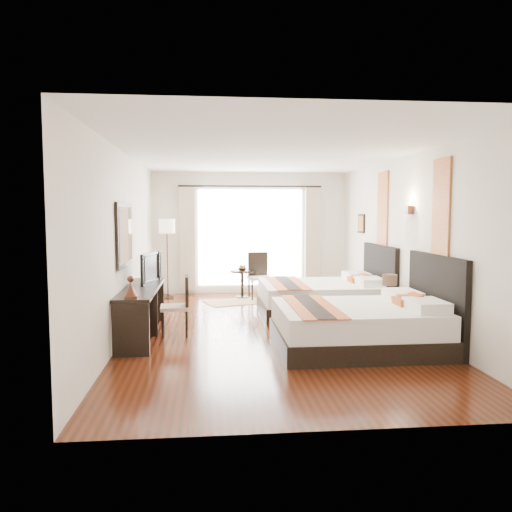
{
  "coord_description": "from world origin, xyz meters",
  "views": [
    {
      "loc": [
        -0.98,
        -7.82,
        1.88
      ],
      "look_at": [
        -0.18,
        0.45,
        1.15
      ],
      "focal_mm": 35.0,
      "sensor_mm": 36.0,
      "label": 1
    }
  ],
  "objects": [
    {
      "name": "nightstand",
      "position": [
        1.99,
        -0.18,
        0.24
      ],
      "size": [
        0.4,
        0.5,
        0.48
      ],
      "primitive_type": "cube",
      "color": "black",
      "rests_on": "floor"
    },
    {
      "name": "side_table",
      "position": [
        -0.24,
        3.06,
        0.31
      ],
      "size": [
        0.53,
        0.53,
        0.61
      ],
      "primitive_type": "cylinder",
      "color": "black",
      "rests_on": "floor"
    },
    {
      "name": "wall_desk",
      "position": [
        -2.25,
        0.0,
        1.4
      ],
      "size": [
        0.01,
        7.5,
        2.8
      ],
      "primitive_type": "cube",
      "color": "silver",
      "rests_on": "floor"
    },
    {
      "name": "sheer_curtain",
      "position": [
        0.0,
        3.67,
        1.3
      ],
      "size": [
        2.3,
        0.02,
        2.1
      ],
      "primitive_type": "cube",
      "color": "white",
      "rests_on": "wall_window"
    },
    {
      "name": "wall_entry",
      "position": [
        0.0,
        -3.75,
        1.4
      ],
      "size": [
        4.5,
        0.01,
        2.8
      ],
      "primitive_type": "cube",
      "color": "silver",
      "rests_on": "floor"
    },
    {
      "name": "wall_sconce",
      "position": [
        2.19,
        -0.18,
        1.92
      ],
      "size": [
        0.1,
        0.14,
        0.14
      ],
      "primitive_type": "cube",
      "color": "#3F2216",
      "rests_on": "wall_headboard"
    },
    {
      "name": "table_lamp",
      "position": [
        1.96,
        -0.03,
        0.76
      ],
      "size": [
        0.24,
        0.24,
        0.38
      ],
      "color": "black",
      "rests_on": "nightstand"
    },
    {
      "name": "bronze_figurine",
      "position": [
        -1.99,
        -1.25,
        0.89
      ],
      "size": [
        0.23,
        0.23,
        0.26
      ],
      "primitive_type": null,
      "rotation": [
        0.0,
        0.0,
        0.42
      ],
      "color": "#3F2216",
      "rests_on": "console_desk"
    },
    {
      "name": "television",
      "position": [
        -1.97,
        0.21,
        1.0
      ],
      "size": [
        0.31,
        0.86,
        0.49
      ],
      "primitive_type": "imported",
      "rotation": [
        0.0,
        0.0,
        1.34
      ],
      "color": "black",
      "rests_on": "console_desk"
    },
    {
      "name": "drape_left",
      "position": [
        -1.45,
        3.63,
        1.28
      ],
      "size": [
        0.35,
        0.14,
        2.35
      ],
      "primitive_type": "cube",
      "color": "#B7A98E",
      "rests_on": "floor"
    },
    {
      "name": "bed_near",
      "position": [
        1.16,
        -1.19,
        0.33
      ],
      "size": [
        2.29,
        1.78,
        1.29
      ],
      "color": "black",
      "rests_on": "floor"
    },
    {
      "name": "wall_window",
      "position": [
        0.0,
        3.75,
        1.4
      ],
      "size": [
        4.5,
        0.01,
        2.8
      ],
      "primitive_type": "cube",
      "color": "silver",
      "rests_on": "floor"
    },
    {
      "name": "art_panel_near",
      "position": [
        2.23,
        -1.19,
        1.95
      ],
      "size": [
        0.03,
        0.5,
        1.35
      ],
      "primitive_type": "cube",
      "color": "maroon",
      "rests_on": "wall_headboard"
    },
    {
      "name": "console_desk",
      "position": [
        -1.99,
        -0.25,
        0.38
      ],
      "size": [
        0.5,
        2.2,
        0.76
      ],
      "primitive_type": "cube",
      "color": "black",
      "rests_on": "floor"
    },
    {
      "name": "vase",
      "position": [
        2.0,
        -0.37,
        0.56
      ],
      "size": [
        0.14,
        0.14,
        0.12
      ],
      "primitive_type": "imported",
      "rotation": [
        0.0,
        0.0,
        0.26
      ],
      "color": "black",
      "rests_on": "nightstand"
    },
    {
      "name": "floor",
      "position": [
        0.0,
        0.0,
        -0.01
      ],
      "size": [
        4.5,
        7.5,
        0.01
      ],
      "primitive_type": "cube",
      "color": "#321509",
      "rests_on": "ground"
    },
    {
      "name": "mirror_frame",
      "position": [
        -2.22,
        -0.25,
        1.55
      ],
      "size": [
        0.04,
        1.25,
        0.95
      ],
      "primitive_type": "cube",
      "color": "black",
      "rests_on": "wall_desk"
    },
    {
      "name": "jute_rug",
      "position": [
        -0.45,
        2.51,
        0.01
      ],
      "size": [
        1.35,
        1.12,
        0.01
      ],
      "primitive_type": "cube",
      "rotation": [
        0.0,
        0.0,
        0.33
      ],
      "color": "tan",
      "rests_on": "floor"
    },
    {
      "name": "window_chair",
      "position": [
        0.13,
        2.89,
        0.31
      ],
      "size": [
        0.51,
        0.51,
        1.01
      ],
      "rotation": [
        0.0,
        0.0,
        -1.48
      ],
      "color": "beige",
      "rests_on": "floor"
    },
    {
      "name": "wall_headboard",
      "position": [
        2.25,
        0.0,
        1.4
      ],
      "size": [
        0.01,
        7.5,
        2.8
      ],
      "primitive_type": "cube",
      "color": "silver",
      "rests_on": "floor"
    },
    {
      "name": "floor_lamp",
      "position": [
        -1.87,
        3.17,
        1.47
      ],
      "size": [
        0.35,
        0.35,
        1.74
      ],
      "color": "black",
      "rests_on": "floor"
    },
    {
      "name": "bed_far",
      "position": [
        1.18,
        1.13,
        0.33
      ],
      "size": [
        2.26,
        1.77,
        1.28
      ],
      "color": "black",
      "rests_on": "floor"
    },
    {
      "name": "art_panel_far",
      "position": [
        2.23,
        1.13,
        1.95
      ],
      "size": [
        0.03,
        0.5,
        1.35
      ],
      "primitive_type": "cube",
      "color": "maroon",
      "rests_on": "wall_headboard"
    },
    {
      "name": "mirror_glass",
      "position": [
        -2.19,
        -0.25,
        1.55
      ],
      "size": [
        0.01,
        1.12,
        0.82
      ],
      "primitive_type": "cube",
      "color": "white",
      "rests_on": "mirror_frame"
    },
    {
      "name": "desk_chair",
      "position": [
        -1.48,
        -0.18,
        0.28
      ],
      "size": [
        0.45,
        0.45,
        0.91
      ],
      "rotation": [
        0.0,
        0.0,
        3.2
      ],
      "color": "beige",
      "rests_on": "floor"
    },
    {
      "name": "fruit_bowl",
      "position": [
        -0.23,
        3.06,
        0.64
      ],
      "size": [
        0.23,
        0.23,
        0.05
      ],
      "primitive_type": "imported",
      "rotation": [
        0.0,
        0.0,
        -0.1
      ],
      "color": "#482A19",
      "rests_on": "side_table"
    },
    {
      "name": "ceiling",
      "position": [
        0.0,
        0.0,
        2.79
      ],
      "size": [
        4.5,
        7.5,
        0.02
      ],
      "primitive_type": "cube",
      "color": "white",
      "rests_on": "wall_headboard"
    },
    {
      "name": "window_glass",
      "position": [
        0.0,
        3.73,
        1.3
      ],
      "size": [
        2.4,
        0.02,
        2.2
      ],
      "primitive_type": "cube",
      "color": "white",
      "rests_on": "wall_window"
    },
    {
      "name": "drape_right",
      "position": [
        1.45,
        3.63,
        1.28
      ],
      "size": [
        0.35,
        0.14,
        2.35
      ],
      "primitive_type": "cube",
      "color": "#B7A98E",
      "rests_on": "floor"
    }
  ]
}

